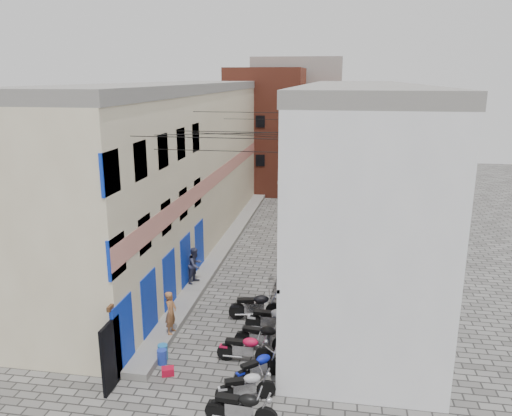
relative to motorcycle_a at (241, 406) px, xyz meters
The scene contains 21 objects.
ground 2.33m from the motorcycle_a, 140.12° to the left, with size 90.00×90.00×0.00m, color #514F4C.
plinth 14.94m from the motorcycle_a, 104.66° to the left, with size 0.90×26.00×0.25m, color gray.
building_left 16.35m from the motorcycle_a, 114.99° to the left, with size 5.10×27.00×9.00m.
building_right 15.31m from the motorcycle_a, 77.24° to the left, with size 5.94×26.00×9.00m.
building_far_brick_left 30.00m from the motorcycle_a, 97.22° to the left, with size 6.00×6.00×10.00m, color brown.
building_far_brick_right 31.65m from the motorcycle_a, 87.68° to the left, with size 5.00×6.00×8.00m, color brown.
building_far_concrete 35.82m from the motorcycle_a, 92.79° to the left, with size 8.00×5.00×11.00m, color gray.
far_shopfront 26.71m from the motorcycle_a, 93.71° to the left, with size 2.00×0.30×2.40m, color black.
overhead_wires 11.32m from the motorcycle_a, 100.77° to the left, with size 5.80×13.02×1.32m.
motorcycle_a is the anchor object (origin of this frame).
motorcycle_b 1.07m from the motorcycle_a, 93.97° to the left, with size 0.58×1.82×1.06m, color #A4A3A8, non-canonical shape.
motorcycle_c 2.14m from the motorcycle_a, 86.55° to the left, with size 0.56×1.76×1.02m, color #0B19AB, non-canonical shape.
motorcycle_d 3.15m from the motorcycle_a, 99.03° to the left, with size 0.60×1.91×1.10m, color #B50C33, non-canonical shape.
motorcycle_e 3.91m from the motorcycle_a, 90.46° to the left, with size 0.64×2.01×1.16m, color black, non-canonical shape.
motorcycle_f 5.20m from the motorcycle_a, 88.11° to the left, with size 0.66×2.11×1.22m, color #ABABB0, non-canonical shape.
motorcycle_g 6.24m from the motorcycle_a, 96.00° to the left, with size 0.67×2.13×1.24m, color black, non-canonical shape.
person_a 5.42m from the motorcycle_a, 129.41° to the left, with size 0.59×0.39×1.61m, color #985F37.
person_b 9.63m from the motorcycle_a, 113.72° to the left, with size 0.80×0.62×1.65m, color #34364E.
water_jug_near 4.10m from the motorcycle_a, 141.74° to the left, with size 0.33×0.33×0.51m, color #2139A8.
water_jug_far 4.33m from the motorcycle_a, 139.39° to the left, with size 0.34×0.34×0.53m, color #226FAE.
red_crate 3.44m from the motorcycle_a, 145.25° to the left, with size 0.40×0.30×0.25m, color #A90C26.
Camera 1 is at (4.11, -13.03, 9.34)m, focal length 35.00 mm.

